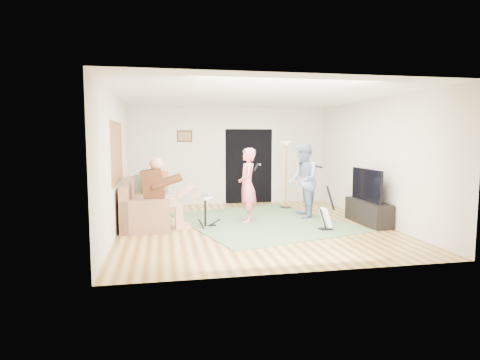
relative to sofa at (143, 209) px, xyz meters
name	(u,v)px	position (x,y,z in m)	size (l,w,h in m)	color
floor	(253,226)	(2.30, -0.76, -0.31)	(6.00, 6.00, 0.00)	brown
walls	(253,162)	(2.30, -0.76, 1.04)	(5.50, 6.00, 2.70)	beige
ceiling	(254,96)	(2.30, -0.76, 2.39)	(6.00, 6.00, 0.00)	white
window_blinds	(117,153)	(-0.44, -0.56, 1.24)	(2.05, 2.05, 0.00)	brown
doorway	(249,166)	(2.85, 2.23, 0.74)	(2.10, 2.10, 0.00)	black
picture_frame	(185,136)	(1.05, 2.23, 1.59)	(0.42, 0.03, 0.32)	#3F2314
area_rug	(262,222)	(2.58, -0.40, -0.30)	(3.16, 3.68, 0.02)	#4A673E
sofa	(143,209)	(0.00, 0.00, 0.00)	(0.95, 2.30, 0.93)	#8E6247
drummer	(163,201)	(0.45, -0.65, 0.26)	(0.95, 0.53, 1.47)	#532C17
drum_kit	(205,212)	(1.30, -0.65, 0.00)	(0.38, 0.68, 0.70)	black
singer	(247,185)	(2.27, -0.32, 0.51)	(0.60, 0.39, 1.63)	#FF6E7A
microphone	(256,167)	(2.47, -0.32, 0.91)	(0.06, 0.06, 0.24)	black
guitarist	(303,180)	(3.64, -0.09, 0.56)	(0.85, 0.66, 1.74)	#7285A7
guitar_held	(311,167)	(3.84, -0.09, 0.87)	(0.12, 0.60, 0.26)	white
guitar_spare	(326,217)	(3.66, -1.40, -0.05)	(0.32, 0.29, 0.90)	black
torchiere_lamp	(286,162)	(3.64, 1.21, 0.90)	(0.32, 0.32, 1.77)	black
dining_chair	(159,197)	(0.34, 1.38, 0.05)	(0.48, 0.50, 1.01)	#C9B283
tv_cabinet	(368,212)	(4.80, -0.99, -0.06)	(0.40, 1.40, 0.50)	black
television	(367,185)	(4.75, -0.99, 0.54)	(0.06, 1.21, 0.69)	black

